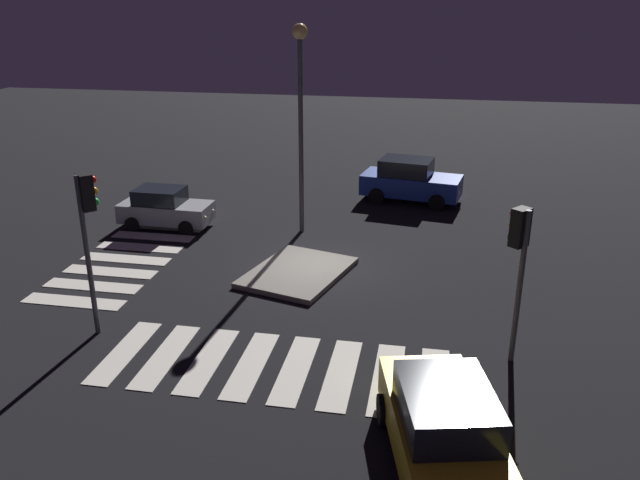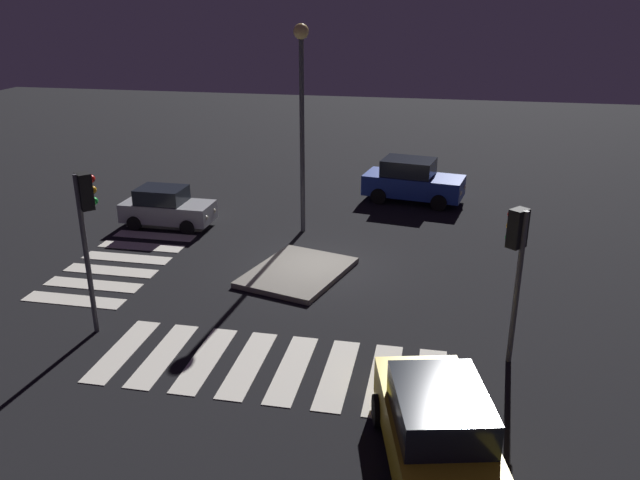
% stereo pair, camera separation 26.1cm
% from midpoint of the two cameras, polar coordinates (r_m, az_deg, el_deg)
% --- Properties ---
extents(ground_plane, '(80.00, 80.00, 0.00)m').
position_cam_midpoint_polar(ground_plane, '(22.04, -0.34, -2.43)').
color(ground_plane, black).
extents(traffic_island, '(4.39, 3.73, 0.18)m').
position_cam_midpoint_polar(traffic_island, '(21.42, -2.33, -2.91)').
color(traffic_island, gray).
rests_on(traffic_island, ground).
extents(car_yellow, '(4.64, 2.82, 1.91)m').
position_cam_midpoint_polar(car_yellow, '(13.08, 10.29, -16.10)').
color(car_yellow, gold).
rests_on(car_yellow, ground).
extents(car_silver, '(1.78, 3.71, 1.60)m').
position_cam_midpoint_polar(car_silver, '(26.44, -13.98, 2.79)').
color(car_silver, '#9EA0A5').
rests_on(car_silver, ground).
extents(car_blue, '(2.66, 4.65, 1.94)m').
position_cam_midpoint_polar(car_blue, '(29.24, 7.80, 5.29)').
color(car_blue, '#1E389E').
rests_on(car_blue, ground).
extents(traffic_light_north, '(0.54, 0.53, 4.05)m').
position_cam_midpoint_polar(traffic_light_north, '(16.12, 16.92, -0.61)').
color(traffic_light_north, '#47474C').
rests_on(traffic_light_north, ground).
extents(traffic_light_east, '(0.53, 0.54, 4.51)m').
position_cam_midpoint_polar(traffic_light_east, '(17.72, -20.47, 2.10)').
color(traffic_light_east, '#47474C').
rests_on(traffic_light_east, ground).
extents(street_lamp, '(0.56, 0.56, 7.86)m').
position_cam_midpoint_polar(street_lamp, '(24.13, -2.08, 12.82)').
color(street_lamp, '#47474C').
rests_on(street_lamp, ground).
extents(crosswalk_near, '(8.75, 3.20, 0.02)m').
position_cam_midpoint_polar(crosswalk_near, '(24.22, -16.66, -1.12)').
color(crosswalk_near, silver).
rests_on(crosswalk_near, ground).
extents(crosswalk_side, '(3.20, 8.75, 0.02)m').
position_cam_midpoint_polar(crosswalk_side, '(16.43, -4.67, -11.24)').
color(crosswalk_side, silver).
rests_on(crosswalk_side, ground).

